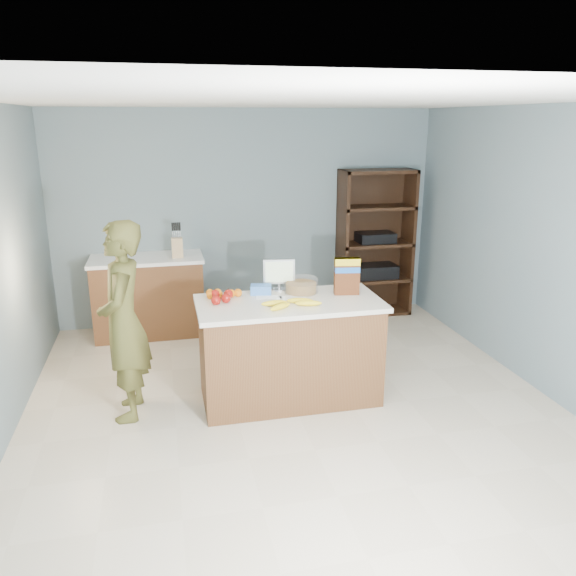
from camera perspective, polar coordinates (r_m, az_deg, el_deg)
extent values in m
cube|color=beige|center=(4.82, 0.95, -12.65)|extent=(4.50, 5.00, 0.02)
cube|color=slate|center=(6.75, -4.10, 7.15)|extent=(4.50, 0.02, 2.50)
cube|color=slate|center=(2.18, 17.51, -14.80)|extent=(4.50, 0.02, 2.50)
cube|color=slate|center=(5.34, 25.21, 3.06)|extent=(0.02, 5.00, 2.50)
cube|color=white|center=(4.21, 1.12, 18.56)|extent=(4.50, 5.00, 0.02)
cube|color=brown|center=(4.89, 0.13, -6.57)|extent=(1.50, 0.70, 0.86)
cube|color=silver|center=(4.73, 0.13, -1.56)|extent=(1.56, 0.76, 0.04)
cube|color=black|center=(5.06, 0.13, -10.53)|extent=(1.46, 0.66, 0.10)
cube|color=brown|center=(6.57, -13.93, -0.92)|extent=(1.20, 0.60, 0.86)
cube|color=white|center=(6.46, -14.20, 2.89)|extent=(1.24, 0.62, 0.04)
cube|color=black|center=(7.19, 8.32, 4.77)|extent=(0.90, 0.04, 1.80)
cube|color=black|center=(6.88, 5.50, 4.34)|extent=(0.04, 0.40, 1.80)
cube|color=black|center=(7.20, 12.04, 4.59)|extent=(0.04, 0.40, 1.80)
cube|color=black|center=(7.26, 8.53, -2.33)|extent=(0.90, 0.40, 0.04)
cube|color=black|center=(7.14, 8.68, 0.94)|extent=(0.90, 0.40, 0.04)
cube|color=black|center=(7.03, 8.84, 4.47)|extent=(0.90, 0.40, 0.04)
cube|color=black|center=(6.95, 9.01, 8.10)|extent=(0.90, 0.40, 0.04)
cube|color=black|center=(6.90, 9.17, 11.63)|extent=(0.90, 0.40, 0.04)
cube|color=black|center=(7.11, 8.72, 1.72)|extent=(0.55, 0.32, 0.16)
cube|color=black|center=(7.01, 8.87, 5.11)|extent=(0.45, 0.30, 0.12)
imported|color=#4F4C21|center=(4.68, -16.36, -3.31)|extent=(0.42, 0.61, 1.63)
cube|color=tan|center=(6.34, -11.19, 4.05)|extent=(0.12, 0.10, 0.22)
cylinder|color=black|center=(6.31, -11.63, 5.40)|extent=(0.02, 0.02, 0.09)
cylinder|color=black|center=(6.31, -11.45, 5.41)|extent=(0.02, 0.02, 0.09)
cylinder|color=black|center=(6.31, -11.26, 5.42)|extent=(0.02, 0.02, 0.09)
cylinder|color=black|center=(6.31, -11.08, 5.44)|extent=(0.02, 0.02, 0.09)
cylinder|color=black|center=(6.31, -10.90, 5.45)|extent=(0.02, 0.02, 0.09)
cube|color=white|center=(4.83, -1.96, -0.94)|extent=(0.23, 0.14, 0.00)
cube|color=white|center=(4.82, 0.47, -0.95)|extent=(0.23, 0.12, 0.00)
ellipsoid|color=yellow|center=(4.60, -1.40, -1.55)|extent=(0.22, 0.06, 0.05)
ellipsoid|color=yellow|center=(4.51, -0.79, -1.90)|extent=(0.21, 0.16, 0.05)
ellipsoid|color=yellow|center=(4.66, 1.21, -1.30)|extent=(0.23, 0.10, 0.05)
ellipsoid|color=yellow|center=(4.60, 2.09, -1.55)|extent=(0.23, 0.10, 0.05)
sphere|color=maroon|center=(4.81, -7.41, -0.66)|extent=(0.08, 0.08, 0.08)
sphere|color=maroon|center=(4.70, -6.32, -1.04)|extent=(0.08, 0.08, 0.08)
sphere|color=maroon|center=(4.65, -7.33, -1.25)|extent=(0.08, 0.08, 0.08)
sphere|color=maroon|center=(4.80, -6.07, -0.63)|extent=(0.08, 0.08, 0.08)
sphere|color=orange|center=(4.81, -7.88, -0.73)|extent=(0.07, 0.07, 0.07)
sphere|color=orange|center=(4.87, -7.16, -0.48)|extent=(0.07, 0.07, 0.07)
sphere|color=orange|center=(4.84, -5.77, -0.56)|extent=(0.07, 0.07, 0.07)
sphere|color=orange|center=(4.85, -5.10, -0.49)|extent=(0.07, 0.07, 0.07)
sphere|color=orange|center=(4.87, -7.91, -0.51)|extent=(0.07, 0.07, 0.07)
sphere|color=orange|center=(4.83, -7.06, -0.64)|extent=(0.07, 0.07, 0.07)
cube|color=blue|center=(4.91, -2.77, -0.16)|extent=(0.20, 0.15, 0.08)
cylinder|color=#267219|center=(4.95, 1.34, 0.05)|extent=(0.27, 0.27, 0.09)
cylinder|color=white|center=(4.95, 1.34, 0.27)|extent=(0.30, 0.30, 0.13)
cylinder|color=silver|center=(5.04, -0.91, -0.13)|extent=(0.12, 0.12, 0.01)
cylinder|color=silver|center=(5.03, -0.91, 0.21)|extent=(0.02, 0.02, 0.05)
cube|color=silver|center=(4.99, -0.92, 1.70)|extent=(0.28, 0.07, 0.22)
cube|color=yellow|center=(4.97, -0.90, 1.64)|extent=(0.24, 0.04, 0.18)
cube|color=#592B14|center=(4.89, 6.00, 1.19)|extent=(0.23, 0.11, 0.33)
cube|color=yellow|center=(4.86, 6.04, 2.70)|extent=(0.23, 0.11, 0.06)
cube|color=blue|center=(4.88, 6.02, 1.90)|extent=(0.23, 0.11, 0.05)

